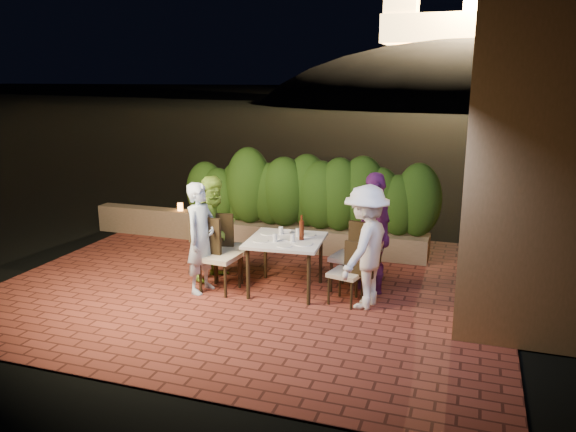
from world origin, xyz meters
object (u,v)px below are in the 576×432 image
at_px(diner_blue, 201,238).
at_px(beer_bottle, 302,228).
at_px(chair_left_front, 220,255).
at_px(chair_right_back, 350,256).
at_px(chair_left_back, 232,247).
at_px(chair_right_front, 346,272).
at_px(diner_green, 215,228).
at_px(bowl, 286,232).
at_px(diner_purple, 374,233).
at_px(dining_table, 286,265).
at_px(parapet_lamp, 180,207).
at_px(diner_white, 366,247).

bearing_deg(diner_blue, beer_bottle, -63.84).
distance_m(chair_left_front, chair_right_back, 1.80).
distance_m(beer_bottle, chair_left_back, 1.20).
xyz_separation_m(chair_right_back, diner_blue, (-1.93, -0.67, 0.26)).
bearing_deg(diner_blue, chair_right_front, -75.18).
bearing_deg(diner_green, bowl, -63.53).
relative_size(chair_left_back, chair_right_back, 0.98).
bearing_deg(chair_left_back, diner_purple, -3.10).
bearing_deg(diner_blue, dining_table, -62.21).
height_order(diner_purple, parapet_lamp, diner_purple).
height_order(dining_table, diner_white, diner_white).
relative_size(chair_right_front, parapet_lamp, 6.14).
distance_m(dining_table, diner_green, 1.21).
bearing_deg(diner_blue, chair_right_back, -62.18).
bearing_deg(chair_left_front, beer_bottle, 21.81).
distance_m(dining_table, chair_left_front, 0.92).
xyz_separation_m(chair_left_front, diner_white, (2.00, 0.10, 0.28)).
relative_size(bowl, chair_left_back, 0.15).
distance_m(dining_table, chair_right_back, 0.90).
bearing_deg(chair_right_back, chair_left_front, 30.80).
relative_size(chair_left_front, diner_green, 0.67).
xyz_separation_m(beer_bottle, parapet_lamp, (-2.94, 1.92, -0.35)).
relative_size(chair_right_back, diner_green, 0.66).
distance_m(diner_blue, diner_white, 2.24).
relative_size(chair_left_front, diner_white, 0.65).
bearing_deg(chair_left_front, chair_right_front, 9.23).
bearing_deg(bowl, diner_purple, 4.96).
bearing_deg(diner_green, diner_white, -79.12).
bearing_deg(chair_left_front, parapet_lamp, 134.79).
bearing_deg(beer_bottle, diner_white, -13.32).
distance_m(chair_right_front, diner_purple, 0.74).
height_order(diner_blue, parapet_lamp, diner_blue).
bearing_deg(parapet_lamp, dining_table, -35.70).
height_order(chair_left_back, diner_blue, diner_blue).
xyz_separation_m(beer_bottle, bowl, (-0.30, 0.26, -0.15)).
xyz_separation_m(diner_blue, diner_white, (2.23, 0.19, 0.03)).
height_order(chair_left_front, parapet_lamp, chair_left_front).
bearing_deg(diner_white, parapet_lamp, -104.82).
relative_size(chair_left_front, parapet_lamp, 7.38).
distance_m(chair_left_back, diner_white, 2.08).
relative_size(chair_right_back, diner_purple, 0.60).
bearing_deg(chair_right_back, dining_table, 31.17).
bearing_deg(diner_purple, bowl, -113.62).
height_order(chair_right_front, diner_green, diner_green).
relative_size(bowl, diner_white, 0.10).
bearing_deg(diner_purple, chair_right_back, -99.50).
xyz_separation_m(diner_green, diner_white, (2.28, -0.35, 0.03)).
bearing_deg(chair_left_front, chair_left_back, 97.90).
bearing_deg(diner_white, beer_bottle, -89.14).
bearing_deg(bowl, diner_blue, -146.37).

